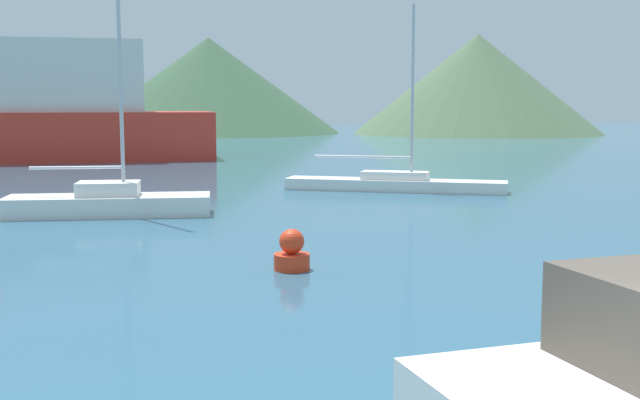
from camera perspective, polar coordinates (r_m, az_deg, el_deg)
name	(u,v)px	position (r m, az deg, el deg)	size (l,w,h in m)	color
sailboat_inner	(395,182)	(32.58, 5.34, 1.25)	(8.57, 5.45, 7.41)	white
sailboat_middle	(109,200)	(26.22, -14.79, -0.01)	(6.51, 2.50, 11.29)	white
buoy_marker	(292,253)	(17.13, -2.02, -3.79)	(0.77, 0.77, 0.89)	red
hill_east	(209,85)	(95.95, -7.91, 8.07)	(30.74, 30.74, 11.12)	#38563D
hill_far_east	(477,84)	(94.68, 11.11, 8.10)	(28.37, 28.37, 11.36)	#4C6647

